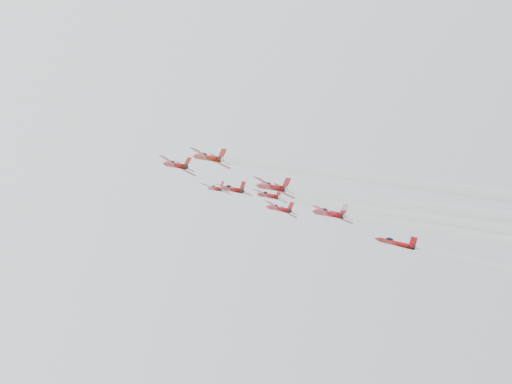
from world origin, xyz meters
TOP-DOWN VIEW (x-y plane):
  - jet_lead at (2.06, 23.25)m, footprint 9.20×11.42m
  - jet_row2_left at (-16.45, 10.08)m, footprint 9.95×12.34m
  - jet_row2_center at (-0.62, 11.04)m, footprint 9.87×12.25m
  - jet_row2_right at (13.19, 10.86)m, footprint 9.79×12.14m
  - jet_center at (-0.50, -36.42)m, footprint 8.41×75.10m
  - jet_rear_farleft at (-23.74, -50.42)m, footprint 8.51×75.97m
  - jet_rear_left at (-8.67, -52.12)m, footprint 9.38×83.71m

SIDE VIEW (x-z plane):
  - jet_rear_left at x=-8.67m, z-range 87.01..147.40m
  - jet_rear_farleft at x=-23.74m, z-range 91.02..145.83m
  - jet_center at x=-0.50m, z-range 101.35..155.53m
  - jet_row2_left at x=-16.45m, z-range 157.24..166.36m
  - jet_row2_right at x=13.19m, z-range 157.87..166.84m
  - jet_row2_center at x=-0.62m, z-range 157.96..167.00m
  - jet_lead at x=2.06m, z-range 167.00..175.43m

